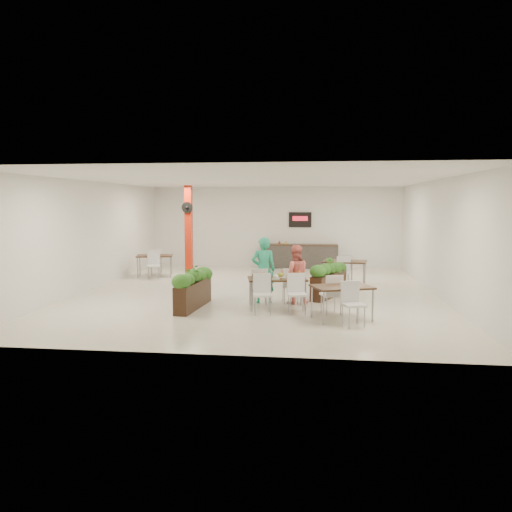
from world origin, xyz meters
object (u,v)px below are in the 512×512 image
(main_table, at_px, (277,283))
(planter_left, at_px, (193,287))
(diner_woman, at_px, (295,274))
(side_table_b, at_px, (345,264))
(red_column, at_px, (189,228))
(planter_right, at_px, (329,278))
(side_table_a, at_px, (155,259))
(side_table_c, at_px, (342,291))
(diner_man, at_px, (264,270))
(service_counter, at_px, (299,256))

(main_table, height_order, planter_left, planter_left)
(diner_woman, bearing_deg, side_table_b, -123.98)
(red_column, bearing_deg, planter_right, -39.98)
(planter_left, height_order, side_table_a, planter_left)
(main_table, bearing_deg, side_table_a, 133.83)
(main_table, relative_size, diner_woman, 1.21)
(diner_woman, height_order, side_table_c, diner_woman)
(diner_man, bearing_deg, red_column, -68.16)
(service_counter, height_order, diner_man, service_counter)
(diner_woman, xyz_separation_m, planter_left, (-2.44, -0.82, -0.23))
(side_table_c, bearing_deg, service_counter, 76.89)
(planter_right, distance_m, side_table_b, 2.25)
(diner_woman, relative_size, planter_left, 0.74)
(diner_woman, height_order, planter_left, diner_woman)
(side_table_c, bearing_deg, planter_left, 145.79)
(planter_left, bearing_deg, side_table_a, 117.66)
(service_counter, relative_size, side_table_c, 1.80)
(red_column, height_order, side_table_c, red_column)
(planter_left, relative_size, side_table_b, 1.23)
(side_table_a, bearing_deg, diner_man, -58.47)
(service_counter, distance_m, diner_man, 7.19)
(diner_woman, bearing_deg, side_table_c, 113.28)
(diner_man, height_order, side_table_a, diner_man)
(main_table, distance_m, side_table_a, 6.72)
(side_table_c, bearing_deg, main_table, 125.55)
(red_column, distance_m, side_table_b, 6.00)
(planter_right, height_order, side_table_b, planter_right)
(red_column, xyz_separation_m, side_table_a, (-0.94, -1.09, -1.01))
(diner_woman, distance_m, side_table_c, 1.99)
(red_column, relative_size, side_table_b, 1.92)
(diner_man, height_order, planter_left, diner_man)
(side_table_a, bearing_deg, main_table, -60.12)
(planter_left, xyz_separation_m, side_table_b, (3.87, 4.09, 0.12))
(service_counter, distance_m, planter_left, 8.30)
(red_column, distance_m, planter_right, 6.64)
(main_table, xyz_separation_m, diner_woman, (0.41, 0.66, 0.12))
(planter_left, xyz_separation_m, side_table_c, (3.53, -0.83, 0.11))
(main_table, xyz_separation_m, planter_right, (1.30, 1.74, -0.13))
(diner_woman, bearing_deg, side_table_a, -49.92)
(side_table_c, bearing_deg, side_table_a, 115.51)
(diner_man, bearing_deg, planter_right, -157.53)
(diner_woman, relative_size, side_table_c, 0.90)
(planter_left, xyz_separation_m, planter_right, (3.33, 1.91, -0.01))
(side_table_a, bearing_deg, diner_woman, -53.58)
(service_counter, xyz_separation_m, diner_woman, (0.12, -7.15, 0.26))
(service_counter, xyz_separation_m, planter_right, (1.01, -6.07, 0.02))
(planter_right, distance_m, side_table_c, 2.75)
(red_column, bearing_deg, planter_left, -74.58)
(side_table_b, bearing_deg, diner_woman, -104.98)
(service_counter, bearing_deg, diner_woman, -89.01)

